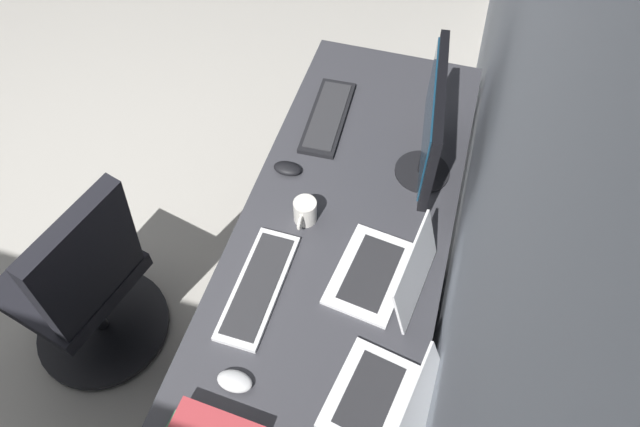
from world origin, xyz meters
The scene contains 13 objects.
floor_plane centered at (0.00, 0.00, 0.00)m, with size 5.64×5.64×0.00m, color #B2ADA3.
wall_back centered at (0.00, 1.95, 1.30)m, with size 5.30×0.10×2.60m, color #8C939E.
desk centered at (0.16, 1.52, 0.67)m, with size 2.18×0.72×0.73m.
drawer_pedestal centered at (0.15, 1.55, 0.35)m, with size 0.40×0.51×0.69m.
monitor_primary centered at (-0.28, 1.73, 0.98)m, with size 0.53×0.20×0.43m.
laptop_leftmost centered at (0.59, 1.79, 0.78)m, with size 0.33×0.33×0.20m.
laptop_left centered at (0.20, 1.71, 0.78)m, with size 0.36×0.32×0.22m.
keyboard_main centered at (0.34, 1.32, 0.74)m, with size 0.42×0.15×0.02m.
keyboard_spare centered at (-0.46, 1.32, 0.74)m, with size 0.43×0.16×0.02m.
mouse_main centered at (0.65, 1.36, 0.75)m, with size 0.06×0.10×0.03m, color silver.
mouse_spare centered at (-0.15, 1.26, 0.75)m, with size 0.06×0.10×0.03m, color black.
coffee_mug centered at (0.04, 1.38, 0.78)m, with size 0.12×0.08×0.09m.
office_chair centered at (0.39, 0.62, 0.46)m, with size 0.56×0.59×0.97m.
Camera 1 is at (1.12, 1.75, 2.32)m, focal length 31.65 mm.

